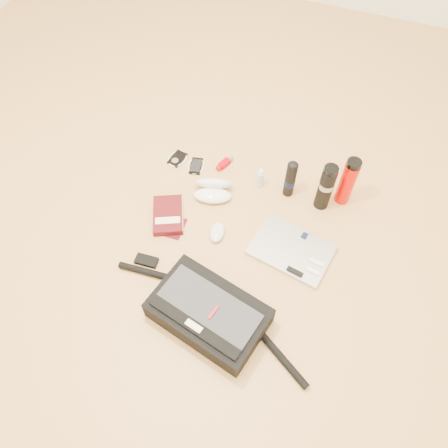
% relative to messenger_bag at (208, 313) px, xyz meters
% --- Properties ---
extents(ground, '(4.00, 4.00, 0.00)m').
position_rel_messenger_bag_xyz_m(ground, '(-0.03, 0.27, -0.05)').
color(ground, tan).
rests_on(ground, ground).
extents(messenger_bag, '(0.85, 0.35, 0.12)m').
position_rel_messenger_bag_xyz_m(messenger_bag, '(0.00, 0.00, 0.00)').
color(messenger_bag, black).
rests_on(messenger_bag, ground).
extents(laptop, '(0.36, 0.28, 0.03)m').
position_rel_messenger_bag_xyz_m(laptop, '(0.22, 0.40, -0.04)').
color(laptop, '#B0B0B3').
rests_on(laptop, ground).
extents(book, '(0.20, 0.23, 0.04)m').
position_rel_messenger_bag_xyz_m(book, '(-0.34, 0.37, -0.04)').
color(book, '#460B0F').
rests_on(book, ground).
extents(passport, '(0.09, 0.12, 0.01)m').
position_rel_messenger_bag_xyz_m(passport, '(-0.29, 0.33, -0.05)').
color(passport, '#490910').
rests_on(passport, ground).
extents(mouse, '(0.08, 0.11, 0.03)m').
position_rel_messenger_bag_xyz_m(mouse, '(-0.10, 0.37, -0.04)').
color(mouse, silver).
rests_on(mouse, ground).
extents(sunglasses_case, '(0.20, 0.18, 0.10)m').
position_rel_messenger_bag_xyz_m(sunglasses_case, '(-0.20, 0.56, -0.02)').
color(sunglasses_case, white).
rests_on(sunglasses_case, ground).
extents(ipod, '(0.10, 0.11, 0.01)m').
position_rel_messenger_bag_xyz_m(ipod, '(-0.44, 0.70, -0.05)').
color(ipod, black).
rests_on(ipod, ground).
extents(phone, '(0.10, 0.11, 0.01)m').
position_rel_messenger_bag_xyz_m(phone, '(-0.34, 0.69, -0.05)').
color(phone, black).
rests_on(phone, ground).
extents(inhaler, '(0.06, 0.10, 0.03)m').
position_rel_messenger_bag_xyz_m(inhaler, '(-0.21, 0.75, -0.04)').
color(inhaler, '#A60009').
rests_on(inhaler, ground).
extents(spray_bottle, '(0.04, 0.04, 0.11)m').
position_rel_messenger_bag_xyz_m(spray_bottle, '(-0.02, 0.69, -0.01)').
color(spray_bottle, '#A1CBE1').
rests_on(spray_bottle, ground).
extents(aerosol_can, '(0.05, 0.05, 0.20)m').
position_rel_messenger_bag_xyz_m(aerosol_can, '(0.12, 0.69, 0.05)').
color(aerosol_can, black).
rests_on(aerosol_can, ground).
extents(thermos_black, '(0.08, 0.08, 0.25)m').
position_rel_messenger_bag_xyz_m(thermos_black, '(0.28, 0.68, 0.07)').
color(thermos_black, black).
rests_on(thermos_black, ground).
extents(thermos_red, '(0.08, 0.08, 0.25)m').
position_rel_messenger_bag_xyz_m(thermos_red, '(0.36, 0.74, 0.07)').
color(thermos_red, '#D50700').
rests_on(thermos_red, ground).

